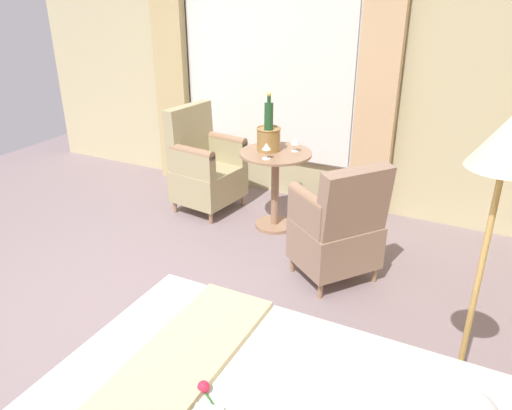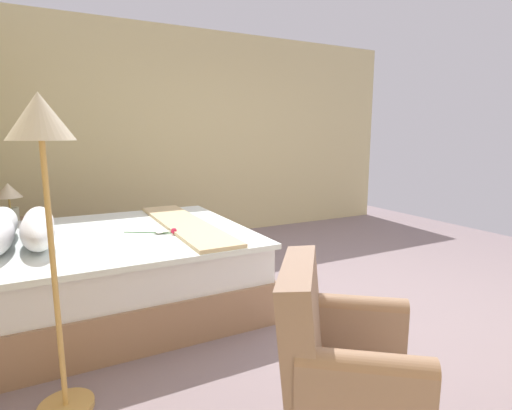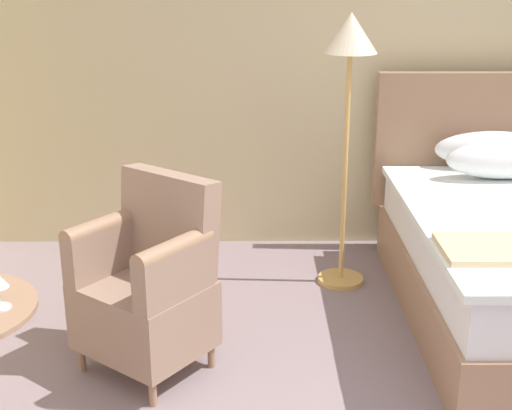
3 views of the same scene
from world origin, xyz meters
The scene contains 9 objects.
ground_plane centered at (0.00, 0.00, 0.00)m, with size 7.18×7.18×0.00m, color gray.
wall_window_side centered at (-2.84, 0.00, 1.41)m, with size 0.27×5.80×2.82m.
floor_lamp_brass centered at (-0.41, 2.17, 1.32)m, with size 0.30×0.30×1.62m.
side_table_round centered at (-2.04, 0.43, 0.45)m, with size 0.63×0.63×0.72m.
champagne_bucket centered at (-2.06, 0.35, 0.86)m, with size 0.21×0.21×0.51m.
wine_glass_near_bucket centered at (-1.85, 0.43, 0.82)m, with size 0.08×0.08×0.14m.
wine_glass_near_edge centered at (-2.14, 0.57, 0.81)m, with size 0.08×0.08×0.13m.
armchair_by_window centered at (-1.45, 1.21, 0.43)m, with size 0.75×0.74×0.95m.
armchair_facing_bed centered at (-2.11, -0.36, 0.43)m, with size 0.66×0.62×1.01m.
Camera 1 is at (1.72, 2.13, 2.09)m, focal length 35.00 mm.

